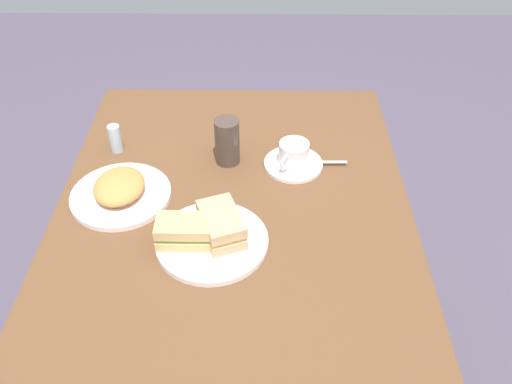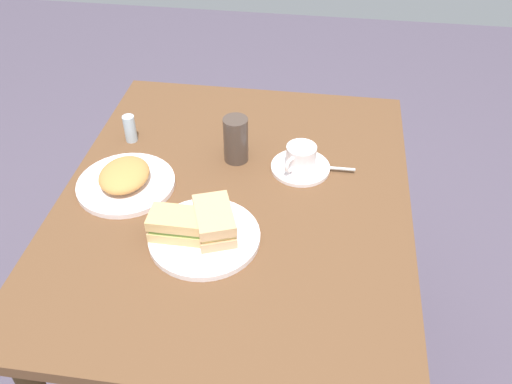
{
  "view_description": "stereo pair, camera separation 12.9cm",
  "coord_description": "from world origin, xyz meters",
  "px_view_note": "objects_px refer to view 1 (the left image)",
  "views": [
    {
      "loc": [
        -0.99,
        -0.07,
        1.65
      ],
      "look_at": [
        -0.01,
        -0.05,
        0.81
      ],
      "focal_mm": 38.29,
      "sensor_mm": 36.0,
      "label": 1
    },
    {
      "loc": [
        -0.98,
        -0.19,
        1.65
      ],
      "look_at": [
        -0.01,
        -0.05,
        0.81
      ],
      "focal_mm": 38.29,
      "sensor_mm": 36.0,
      "label": 2
    }
  ],
  "objects_px": {
    "dining_table": "(235,229)",
    "sandwich_front": "(221,225)",
    "spoon": "(322,162)",
    "side_plate": "(121,195)",
    "salt_shaker": "(115,139)",
    "drinking_glass": "(227,141)",
    "sandwich_back": "(189,231)",
    "coffee_saucer": "(293,164)",
    "sandwich_plate": "(212,241)",
    "coffee_cup": "(294,153)"
  },
  "relations": [
    {
      "from": "salt_shaker",
      "to": "coffee_cup",
      "type": "bearing_deg",
      "value": -97.7
    },
    {
      "from": "salt_shaker",
      "to": "drinking_glass",
      "type": "bearing_deg",
      "value": -98.11
    },
    {
      "from": "sandwich_plate",
      "to": "spoon",
      "type": "relative_size",
      "value": 2.53
    },
    {
      "from": "dining_table",
      "to": "coffee_saucer",
      "type": "xyz_separation_m",
      "value": [
        0.13,
        -0.15,
        0.11
      ]
    },
    {
      "from": "dining_table",
      "to": "sandwich_front",
      "type": "distance_m",
      "value": 0.2
    },
    {
      "from": "drinking_glass",
      "to": "sandwich_back",
      "type": "bearing_deg",
      "value": 167.9
    },
    {
      "from": "sandwich_plate",
      "to": "sandwich_back",
      "type": "xyz_separation_m",
      "value": [
        -0.01,
        0.05,
        0.04
      ]
    },
    {
      "from": "sandwich_front",
      "to": "spoon",
      "type": "bearing_deg",
      "value": -41.9
    },
    {
      "from": "sandwich_plate",
      "to": "coffee_saucer",
      "type": "distance_m",
      "value": 0.34
    },
    {
      "from": "coffee_saucer",
      "to": "sandwich_plate",
      "type": "bearing_deg",
      "value": 146.17
    },
    {
      "from": "sandwich_front",
      "to": "sandwich_plate",
      "type": "bearing_deg",
      "value": 124.39
    },
    {
      "from": "dining_table",
      "to": "drinking_glass",
      "type": "bearing_deg",
      "value": 8.23
    },
    {
      "from": "coffee_cup",
      "to": "side_plate",
      "type": "bearing_deg",
      "value": 107.05
    },
    {
      "from": "sandwich_plate",
      "to": "drinking_glass",
      "type": "relative_size",
      "value": 2.01
    },
    {
      "from": "spoon",
      "to": "dining_table",
      "type": "bearing_deg",
      "value": 120.72
    },
    {
      "from": "coffee_saucer",
      "to": "dining_table",
      "type": "bearing_deg",
      "value": 131.39
    },
    {
      "from": "dining_table",
      "to": "drinking_glass",
      "type": "distance_m",
      "value": 0.23
    },
    {
      "from": "sandwich_back",
      "to": "spoon",
      "type": "relative_size",
      "value": 1.44
    },
    {
      "from": "sandwich_front",
      "to": "sandwich_back",
      "type": "bearing_deg",
      "value": 106.67
    },
    {
      "from": "sandwich_front",
      "to": "coffee_cup",
      "type": "height_order",
      "value": "sandwich_front"
    },
    {
      "from": "dining_table",
      "to": "salt_shaker",
      "type": "bearing_deg",
      "value": 59.01
    },
    {
      "from": "sandwich_plate",
      "to": "sandwich_front",
      "type": "relative_size",
      "value": 1.7
    },
    {
      "from": "coffee_saucer",
      "to": "spoon",
      "type": "relative_size",
      "value": 1.55
    },
    {
      "from": "dining_table",
      "to": "coffee_cup",
      "type": "bearing_deg",
      "value": -48.76
    },
    {
      "from": "side_plate",
      "to": "spoon",
      "type": "bearing_deg",
      "value": -75.13
    },
    {
      "from": "sandwich_back",
      "to": "spoon",
      "type": "distance_m",
      "value": 0.43
    },
    {
      "from": "dining_table",
      "to": "spoon",
      "type": "distance_m",
      "value": 0.28
    },
    {
      "from": "dining_table",
      "to": "salt_shaker",
      "type": "relative_size",
      "value": 13.45
    },
    {
      "from": "sandwich_plate",
      "to": "side_plate",
      "type": "height_order",
      "value": "same"
    },
    {
      "from": "dining_table",
      "to": "coffee_cup",
      "type": "distance_m",
      "value": 0.25
    },
    {
      "from": "sandwich_plate",
      "to": "sandwich_back",
      "type": "distance_m",
      "value": 0.06
    },
    {
      "from": "dining_table",
      "to": "sandwich_back",
      "type": "height_order",
      "value": "sandwich_back"
    },
    {
      "from": "sandwich_plate",
      "to": "coffee_cup",
      "type": "relative_size",
      "value": 2.57
    },
    {
      "from": "sandwich_plate",
      "to": "coffee_cup",
      "type": "height_order",
      "value": "coffee_cup"
    },
    {
      "from": "sandwich_plate",
      "to": "dining_table",
      "type": "bearing_deg",
      "value": -15.11
    },
    {
      "from": "dining_table",
      "to": "sandwich_back",
      "type": "relative_size",
      "value": 7.33
    },
    {
      "from": "coffee_saucer",
      "to": "drinking_glass",
      "type": "distance_m",
      "value": 0.18
    },
    {
      "from": "spoon",
      "to": "side_plate",
      "type": "distance_m",
      "value": 0.51
    },
    {
      "from": "dining_table",
      "to": "salt_shaker",
      "type": "xyz_separation_m",
      "value": [
        0.19,
        0.32,
        0.14
      ]
    },
    {
      "from": "sandwich_back",
      "to": "coffee_cup",
      "type": "distance_m",
      "value": 0.37
    },
    {
      "from": "spoon",
      "to": "sandwich_back",
      "type": "bearing_deg",
      "value": 133.1
    },
    {
      "from": "dining_table",
      "to": "spoon",
      "type": "xyz_separation_m",
      "value": [
        0.13,
        -0.22,
        0.12
      ]
    },
    {
      "from": "coffee_saucer",
      "to": "side_plate",
      "type": "xyz_separation_m",
      "value": [
        -0.13,
        0.42,
        0.0
      ]
    },
    {
      "from": "sandwich_back",
      "to": "side_plate",
      "type": "relative_size",
      "value": 0.58
    },
    {
      "from": "sandwich_back",
      "to": "drinking_glass",
      "type": "relative_size",
      "value": 1.14
    },
    {
      "from": "coffee_cup",
      "to": "salt_shaker",
      "type": "relative_size",
      "value": 1.26
    },
    {
      "from": "dining_table",
      "to": "sandwich_plate",
      "type": "height_order",
      "value": "sandwich_plate"
    },
    {
      "from": "sandwich_plate",
      "to": "spoon",
      "type": "distance_m",
      "value": 0.39
    },
    {
      "from": "side_plate",
      "to": "dining_table",
      "type": "bearing_deg",
      "value": -90.13
    },
    {
      "from": "salt_shaker",
      "to": "side_plate",
      "type": "bearing_deg",
      "value": -165.77
    }
  ]
}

